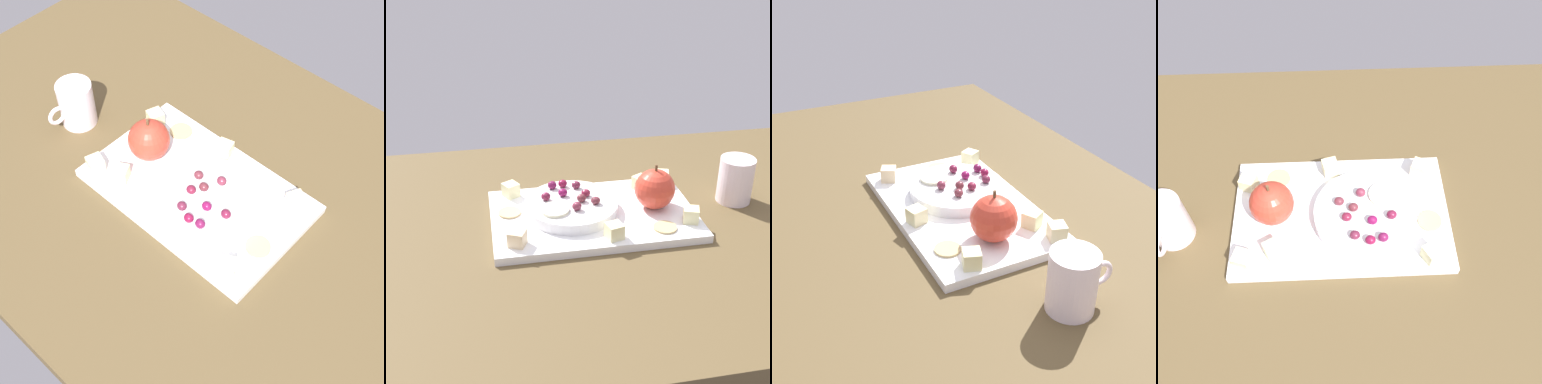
{
  "view_description": "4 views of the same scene",
  "coord_description": "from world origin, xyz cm",
  "views": [
    {
      "loc": [
        -39.68,
        48.54,
        85.8
      ],
      "look_at": [
        1.13,
        4.04,
        7.78
      ],
      "focal_mm": 53.07,
      "sensor_mm": 36.0,
      "label": 1
    },
    {
      "loc": [
        -17.27,
        -85.57,
        57.54
      ],
      "look_at": [
        -0.28,
        4.32,
        8.73
      ],
      "focal_mm": 50.13,
      "sensor_mm": 36.0,
      "label": 2
    },
    {
      "loc": [
        74.58,
        -34.03,
        53.21
      ],
      "look_at": [
        4.74,
        0.77,
        9.8
      ],
      "focal_mm": 47.64,
      "sensor_mm": 36.0,
      "label": 3
    },
    {
      "loc": [
        2.4,
        43.26,
        72.32
      ],
      "look_at": [
        0.46,
        -0.84,
        8.81
      ],
      "focal_mm": 40.34,
      "sensor_mm": 36.0,
      "label": 4
    }
  ],
  "objects": [
    {
      "name": "cracker_1",
      "position": [
        -13.69,
        3.95,
        5.76
      ],
      "size": [
        4.33,
        4.33,
        0.4
      ],
      "primitive_type": "cylinder",
      "color": "tan",
      "rests_on": "platter"
    },
    {
      "name": "grape_8",
      "position": [
        -4.76,
        8.46,
        8.56
      ],
      "size": [
        1.8,
        1.62,
        1.64
      ],
      "primitive_type": "ellipsoid",
      "color": "maroon",
      "rests_on": "serving_dish"
    },
    {
      "name": "grape_6",
      "position": [
        2.47,
        0.83,
        8.47
      ],
      "size": [
        1.8,
        1.62,
        1.47
      ],
      "primitive_type": "ellipsoid",
      "color": "maroon",
      "rests_on": "serving_dish"
    },
    {
      "name": "apple_slice_0",
      "position": [
        -5.56,
        -0.51,
        8.04
      ],
      "size": [
        5.34,
        5.34,
        0.6
      ],
      "primitive_type": "cylinder",
      "color": "beige",
      "rests_on": "serving_dish"
    },
    {
      "name": "apple_stem",
      "position": [
        14.25,
        1.42,
        14.0
      ],
      "size": [
        0.5,
        0.5,
        1.2
      ],
      "primitive_type": "cylinder",
      "color": "brown",
      "rests_on": "apple_whole"
    },
    {
      "name": "grape_4",
      "position": [
        -0.11,
        2.23,
        8.5
      ],
      "size": [
        1.8,
        1.62,
        1.54
      ],
      "primitive_type": "ellipsoid",
      "color": "maroon",
      "rests_on": "serving_dish"
    },
    {
      "name": "cup",
      "position": [
        32.12,
        3.82,
        8.65
      ],
      "size": [
        6.99,
        10.2,
        9.34
      ],
      "color": "white",
      "rests_on": "table"
    },
    {
      "name": "cheese_cube_5",
      "position": [
        19.31,
        -5.18,
        6.96
      ],
      "size": [
        3.56,
        3.56,
        2.79
      ],
      "primitive_type": "cube",
      "rotation": [
        0.0,
        0.0,
        1.23
      ],
      "color": "beige",
      "rests_on": "platter"
    },
    {
      "name": "cheese_cube_2",
      "position": [
        3.94,
        -8.02,
        6.96
      ],
      "size": [
        3.41,
        3.41,
        2.79
      ],
      "primitive_type": "cube",
      "rotation": [
        0.0,
        0.0,
        0.26
      ],
      "color": "beige",
      "rests_on": "platter"
    },
    {
      "name": "platter",
      "position": [
        2.15,
        1.46,
        4.77
      ],
      "size": [
        39.0,
        24.38,
        1.58
      ],
      "primitive_type": "cube",
      "color": "white",
      "rests_on": "table"
    },
    {
      "name": "grape_0",
      "position": [
        -0.27,
        7.81,
        8.49
      ],
      "size": [
        1.8,
        1.62,
        1.51
      ],
      "primitive_type": "ellipsoid",
      "color": "maroon",
      "rests_on": "serving_dish"
    },
    {
      "name": "cheese_cube_1",
      "position": [
        18.94,
        10.74,
        6.96
      ],
      "size": [
        3.51,
        3.51,
        2.79
      ],
      "primitive_type": "cube",
      "rotation": [
        0.0,
        0.0,
        1.27
      ],
      "color": "beige",
      "rests_on": "platter"
    },
    {
      "name": "grape_3",
      "position": [
        1.24,
        4.15,
        8.47
      ],
      "size": [
        1.8,
        1.62,
        1.47
      ],
      "primitive_type": "ellipsoid",
      "color": "maroon",
      "rests_on": "serving_dish"
    },
    {
      "name": "grape_2",
      "position": [
        -3.15,
        5.01,
        8.52
      ],
      "size": [
        1.8,
        1.62,
        1.57
      ],
      "primitive_type": "ellipsoid",
      "color": "maroon",
      "rests_on": "serving_dish"
    },
    {
      "name": "serving_dish",
      "position": [
        -1.91,
        2.64,
        6.65
      ],
      "size": [
        17.93,
        17.93,
        2.17
      ],
      "primitive_type": "cylinder",
      "color": "white",
      "rests_on": "platter"
    },
    {
      "name": "grape_5",
      "position": [
        -1.45,
        -0.83,
        8.58
      ],
      "size": [
        1.8,
        1.62,
        1.68
      ],
      "primitive_type": "ellipsoid",
      "color": "maroon",
      "rests_on": "serving_dish"
    },
    {
      "name": "grape_7",
      "position": [
        -2.56,
        8.86,
        8.51
      ],
      "size": [
        1.8,
        1.62,
        1.56
      ],
      "primitive_type": "ellipsoid",
      "color": "maroon",
      "rests_on": "serving_dish"
    },
    {
      "name": "cheese_cube_3",
      "position": [
        -12.87,
        11.01,
        6.96
      ],
      "size": [
        3.8,
        3.8,
        2.79
      ],
      "primitive_type": "cube",
      "rotation": [
        0.0,
        0.0,
        0.5
      ],
      "color": "beige",
      "rests_on": "platter"
    },
    {
      "name": "cheese_cube_0",
      "position": [
        -13.13,
        -7.13,
        6.96
      ],
      "size": [
        3.72,
        3.72,
        2.79
      ],
      "primitive_type": "cube",
      "rotation": [
        0.0,
        0.0,
        1.13
      ],
      "color": "beige",
      "rests_on": "platter"
    },
    {
      "name": "cracker_0",
      "position": [
        13.87,
        -6.71,
        5.76
      ],
      "size": [
        4.33,
        4.33,
        0.4
      ],
      "primitive_type": "cylinder",
      "color": "tan",
      "rests_on": "platter"
    },
    {
      "name": "apple_whole",
      "position": [
        14.25,
        1.42,
        9.48
      ],
      "size": [
        7.83,
        7.83,
        7.83
      ],
      "primitive_type": "sphere",
      "color": "red",
      "rests_on": "platter"
    },
    {
      "name": "grape_1",
      "position": [
        -6.6,
        4.07,
        8.54
      ],
      "size": [
        1.8,
        1.62,
        1.6
      ],
      "primitive_type": "ellipsoid",
      "color": "maroon",
      "rests_on": "serving_dish"
    },
    {
      "name": "cheese_cube_4",
      "position": [
        13.9,
        9.18,
        6.96
      ],
      "size": [
        3.79,
        3.79,
        2.79
      ],
      "primitive_type": "cube",
      "rotation": [
        0.0,
        0.0,
        0.5
      ],
      "color": "beige",
      "rests_on": "platter"
    },
    {
      "name": "table",
      "position": [
        0.0,
        0.0,
        1.99
      ],
      "size": [
        135.09,
        80.14,
        3.98
      ],
      "primitive_type": "cube",
      "color": "brown",
      "rests_on": "ground"
    }
  ]
}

